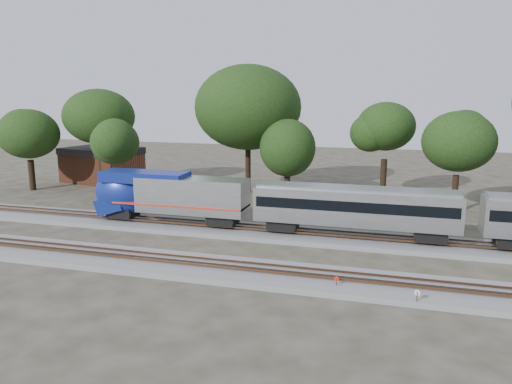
% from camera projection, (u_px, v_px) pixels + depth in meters
% --- Properties ---
extents(ground, '(160.00, 160.00, 0.00)m').
position_uv_depth(ground, '(254.00, 256.00, 38.82)').
color(ground, '#383328').
rests_on(ground, ground).
extents(track_far, '(160.00, 5.00, 0.73)m').
position_uv_depth(track_far, '(273.00, 233.00, 44.43)').
color(track_far, slate).
rests_on(track_far, ground).
extents(track_near, '(160.00, 5.00, 0.73)m').
position_uv_depth(track_near, '(238.00, 271.00, 35.01)').
color(track_near, slate).
rests_on(track_near, ground).
extents(switch_stand_red, '(0.32, 0.11, 1.01)m').
position_uv_depth(switch_stand_red, '(337.00, 282.00, 31.87)').
color(switch_stand_red, '#512D19').
rests_on(switch_stand_red, ground).
extents(switch_stand_white, '(0.35, 0.10, 1.12)m').
position_uv_depth(switch_stand_white, '(417.00, 296.00, 29.43)').
color(switch_stand_white, '#512D19').
rests_on(switch_stand_white, ground).
extents(switch_lever, '(0.53, 0.35, 0.30)m').
position_uv_depth(switch_lever, '(324.00, 292.00, 31.44)').
color(switch_lever, '#512D19').
rests_on(switch_lever, ground).
extents(brick_building, '(11.41, 9.14, 4.86)m').
position_uv_depth(brick_building, '(102.00, 165.00, 70.77)').
color(brick_building, brown).
rests_on(brick_building, ground).
extents(tree_0, '(7.42, 7.42, 10.46)m').
position_uv_depth(tree_0, '(28.00, 134.00, 63.79)').
color(tree_0, black).
rests_on(tree_0, ground).
extents(tree_1, '(9.56, 9.56, 13.48)m').
position_uv_depth(tree_1, '(99.00, 117.00, 65.26)').
color(tree_1, black).
rests_on(tree_1, ground).
extents(tree_2, '(7.07, 7.07, 9.97)m').
position_uv_depth(tree_2, '(115.00, 143.00, 56.47)').
color(tree_2, black).
rests_on(tree_2, ground).
extents(tree_3, '(10.87, 10.87, 15.32)m').
position_uv_depth(tree_3, '(248.00, 107.00, 61.83)').
color(tree_3, black).
rests_on(tree_3, ground).
extents(tree_4, '(6.32, 6.32, 8.90)m').
position_uv_depth(tree_4, '(288.00, 148.00, 57.70)').
color(tree_4, black).
rests_on(tree_4, ground).
extents(tree_5, '(8.69, 8.69, 12.25)m').
position_uv_depth(tree_5, '(386.00, 127.00, 59.27)').
color(tree_5, black).
rests_on(tree_5, ground).
extents(tree_6, '(7.70, 7.70, 10.86)m').
position_uv_depth(tree_6, '(459.00, 142.00, 51.14)').
color(tree_6, black).
rests_on(tree_6, ground).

